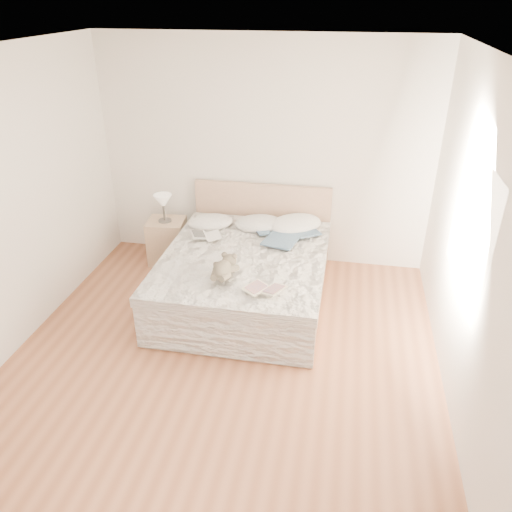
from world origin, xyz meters
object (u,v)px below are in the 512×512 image
at_px(teddy_bear, 222,275).
at_px(photo_book, 206,236).
at_px(bed, 246,274).
at_px(childrens_book, 265,289).
at_px(nightstand, 167,241).
at_px(table_lamp, 163,202).

bearing_deg(teddy_bear, photo_book, 120.81).
bearing_deg(teddy_bear, bed, 86.35).
bearing_deg(bed, childrens_book, -66.40).
distance_m(bed, photo_book, 0.64).
bearing_deg(photo_book, nightstand, 117.73).
height_order(bed, table_lamp, bed).
distance_m(bed, nightstand, 1.34).
height_order(nightstand, childrens_book, childrens_book).
bearing_deg(table_lamp, photo_book, -33.97).
distance_m(nightstand, table_lamp, 0.53).
xyz_separation_m(bed, table_lamp, (-1.16, 0.65, 0.50)).
bearing_deg(childrens_book, table_lamp, 165.40).
xyz_separation_m(photo_book, childrens_book, (0.85, -1.00, 0.00)).
distance_m(bed, table_lamp, 1.42).
bearing_deg(photo_book, table_lamp, 118.76).
height_order(nightstand, table_lamp, table_lamp).
bearing_deg(nightstand, childrens_book, -44.14).
height_order(photo_book, childrens_book, photo_book).
distance_m(table_lamp, photo_book, 0.81).
relative_size(bed, nightstand, 3.83).
bearing_deg(table_lamp, teddy_bear, -50.64).
height_order(bed, nightstand, bed).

